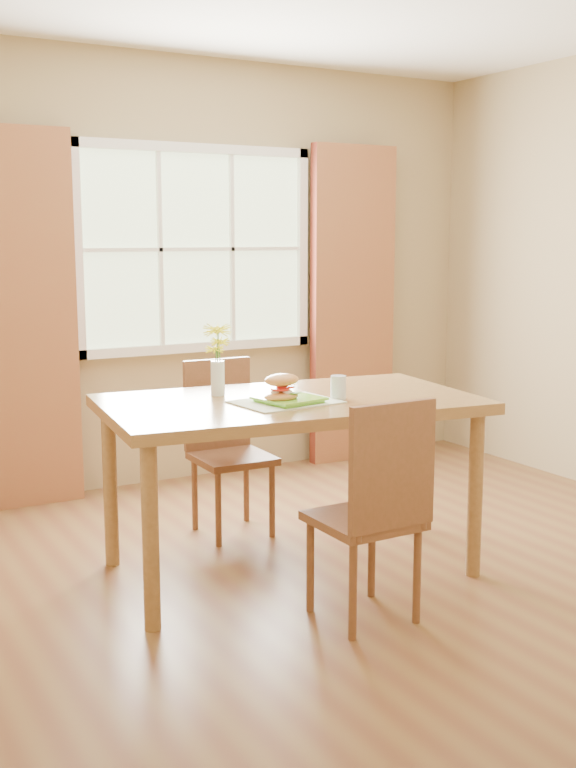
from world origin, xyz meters
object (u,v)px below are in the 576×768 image
(chair_near, at_px, (376,503))
(flower_vase, at_px, (217,353))
(dining_table, at_px, (290,417))
(water_glass, at_px, (338,388))
(chair_far, at_px, (226,438))
(croissant_sandwich, at_px, (282,388))

(chair_near, relative_size, flower_vase, 2.80)
(dining_table, bearing_deg, chair_near, -83.03)
(flower_vase, bearing_deg, water_glass, -38.99)
(chair_near, bearing_deg, chair_far, 89.17)
(chair_near, bearing_deg, water_glass, 71.02)
(dining_table, height_order, flower_vase, flower_vase)
(chair_near, bearing_deg, flower_vase, 104.25)
(dining_table, relative_size, chair_far, 1.96)
(water_glass, bearing_deg, dining_table, 148.91)
(flower_vase, bearing_deg, croissant_sandwich, -69.31)
(croissant_sandwich, bearing_deg, dining_table, 48.12)
(chair_near, relative_size, croissant_sandwich, 5.46)
(croissant_sandwich, bearing_deg, water_glass, 1.90)
(dining_table, height_order, chair_far, chair_far)
(chair_near, bearing_deg, dining_table, 89.27)
(dining_table, distance_m, croissant_sandwich, 0.24)
(chair_far, xyz_separation_m, croissant_sandwich, (-0.11, -0.83, 0.41))
(croissant_sandwich, bearing_deg, chair_far, 82.12)
(chair_near, relative_size, water_glass, 8.71)
(chair_near, distance_m, croissant_sandwich, 0.71)
(chair_far, xyz_separation_m, water_glass, (0.19, -0.82, 0.38))
(chair_near, bearing_deg, croissant_sandwich, 100.45)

